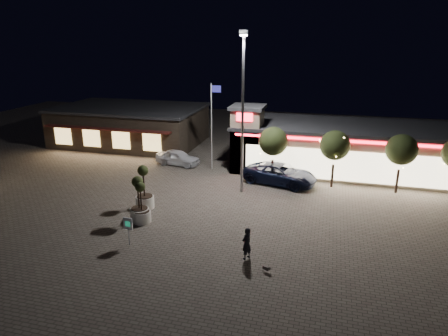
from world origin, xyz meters
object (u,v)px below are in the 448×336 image
(pedestrian, at_px, (247,243))
(planter_left, at_px, (145,195))
(pickup_truck, at_px, (280,174))
(valet_sign, at_px, (128,226))
(planter_mid, at_px, (139,207))
(white_sedan, at_px, (178,157))

(pedestrian, distance_m, planter_left, 9.93)
(pickup_truck, relative_size, valet_sign, 3.44)
(pickup_truck, relative_size, pedestrian, 3.28)
(pedestrian, relative_size, planter_left, 0.58)
(planter_left, bearing_deg, valet_sign, -74.06)
(pickup_truck, height_order, planter_mid, planter_mid)
(white_sedan, xyz_separation_m, pedestrian, (10.09, -15.26, 0.20))
(planter_left, distance_m, valet_sign, 5.51)
(planter_mid, bearing_deg, pedestrian, -20.15)
(pedestrian, height_order, valet_sign, pedestrian)
(white_sedan, xyz_separation_m, planter_mid, (2.06, -12.32, 0.24))
(planter_mid, bearing_deg, valet_sign, -74.14)
(pickup_truck, xyz_separation_m, pedestrian, (-0.21, -12.60, 0.08))
(white_sedan, distance_m, pedestrian, 18.30)
(white_sedan, bearing_deg, valet_sign, -161.14)
(pickup_truck, relative_size, planter_left, 1.89)
(pickup_truck, relative_size, planter_mid, 1.94)
(pedestrian, relative_size, valet_sign, 1.05)
(planter_left, height_order, planter_mid, planter_left)
(pickup_truck, distance_m, pedestrian, 12.61)
(planter_left, xyz_separation_m, planter_mid, (0.58, -2.01, -0.03))
(pedestrian, bearing_deg, pickup_truck, -151.03)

